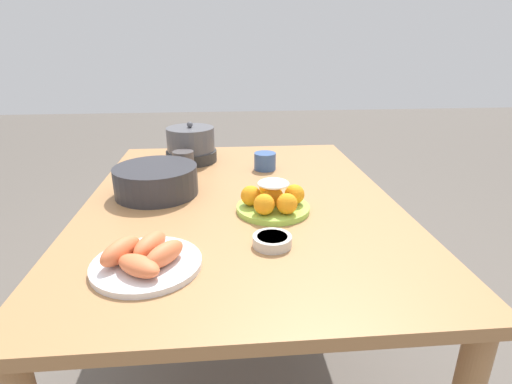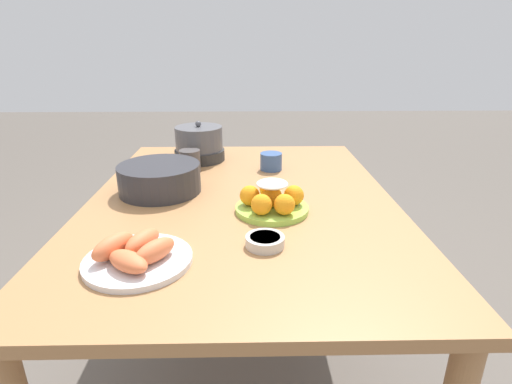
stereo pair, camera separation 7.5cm
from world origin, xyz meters
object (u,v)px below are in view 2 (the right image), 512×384
object	(u,v)px
sauce_bowl	(265,241)
warming_pot	(199,144)
serving_bowl	(160,177)
cup_far	(190,161)
cup_near	(271,161)
dining_table	(242,225)
seafood_platter	(136,255)
cake_plate	(272,200)

from	to	relation	value
sauce_bowl	warming_pot	xyz separation A→B (m)	(0.75, 0.24, 0.05)
serving_bowl	cup_far	size ratio (longest dim) A/B	3.16
serving_bowl	cup_far	distance (m)	0.22
cup_near	dining_table	bearing A→B (deg)	159.32
cup_far	seafood_platter	bearing A→B (deg)	177.30
dining_table	cup_far	bearing A→B (deg)	35.77
serving_bowl	warming_pot	world-z (taller)	warming_pot
seafood_platter	warming_pot	size ratio (longest dim) A/B	1.18
cake_plate	sauce_bowl	distance (m)	0.21
serving_bowl	warming_pot	bearing A→B (deg)	-13.50
cake_plate	seafood_platter	distance (m)	0.42
dining_table	serving_bowl	xyz separation A→B (m)	(0.06, 0.27, 0.14)
warming_pot	cup_far	bearing A→B (deg)	173.22
sauce_bowl	seafood_platter	distance (m)	0.30
cup_far	warming_pot	distance (m)	0.16
cake_plate	warming_pot	world-z (taller)	warming_pot
cake_plate	seafood_platter	bearing A→B (deg)	131.60
serving_bowl	cake_plate	bearing A→B (deg)	-115.75
serving_bowl	cup_near	xyz separation A→B (m)	(0.23, -0.38, -0.02)
serving_bowl	cup_near	distance (m)	0.44
warming_pot	sauce_bowl	bearing A→B (deg)	-162.20
warming_pot	cake_plate	bearing A→B (deg)	-153.64
serving_bowl	dining_table	bearing A→B (deg)	-102.86
cup_near	cup_far	bearing A→B (deg)	93.44
cake_plate	sauce_bowl	bearing A→B (deg)	172.24
serving_bowl	cup_far	xyz separation A→B (m)	(0.21, -0.07, -0.01)
dining_table	cup_far	xyz separation A→B (m)	(0.27, 0.20, 0.14)
dining_table	seafood_platter	distance (m)	0.47
seafood_platter	serving_bowl	bearing A→B (deg)	4.84
seafood_platter	sauce_bowl	bearing A→B (deg)	-75.28
seafood_platter	cup_near	world-z (taller)	same
cake_plate	cup_near	distance (m)	0.40
cake_plate	cup_far	bearing A→B (deg)	36.71
serving_bowl	seafood_platter	distance (m)	0.46
cup_far	cake_plate	bearing A→B (deg)	-143.29
cake_plate	sauce_bowl	world-z (taller)	cake_plate
cake_plate	serving_bowl	world-z (taller)	cake_plate
dining_table	sauce_bowl	size ratio (longest dim) A/B	13.59
serving_bowl	warming_pot	xyz separation A→B (m)	(0.37, -0.09, 0.02)
cup_near	serving_bowl	bearing A→B (deg)	121.49
seafood_platter	warming_pot	distance (m)	0.82
cup_near	warming_pot	distance (m)	0.32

